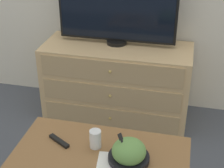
% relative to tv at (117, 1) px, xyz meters
% --- Properties ---
extents(ground_plane, '(12.00, 12.00, 0.00)m').
position_rel_tv_xyz_m(ground_plane, '(0.02, 0.21, -0.99)').
color(ground_plane, '#474C56').
extents(dresser, '(1.21, 0.50, 0.64)m').
position_rel_tv_xyz_m(dresser, '(0.01, -0.06, -0.67)').
color(dresser, tan).
rests_on(dresser, ground_plane).
extents(tv, '(0.95, 0.16, 0.69)m').
position_rel_tv_xyz_m(tv, '(0.00, 0.00, 0.00)').
color(tv, black).
rests_on(tv, dresser).
extents(coffee_table, '(0.95, 0.48, 0.48)m').
position_rel_tv_xyz_m(coffee_table, '(0.17, -1.16, -0.59)').
color(coffee_table, olive).
rests_on(coffee_table, ground_plane).
extents(takeout_bowl, '(0.22, 0.22, 0.16)m').
position_rel_tv_xyz_m(takeout_bowl, '(0.32, -1.19, -0.47)').
color(takeout_bowl, black).
rests_on(takeout_bowl, coffee_table).
extents(drink_cup, '(0.07, 0.07, 0.11)m').
position_rel_tv_xyz_m(drink_cup, '(0.12, -1.12, -0.47)').
color(drink_cup, beige).
rests_on(drink_cup, coffee_table).
extents(napkin, '(0.19, 0.19, 0.00)m').
position_rel_tv_xyz_m(napkin, '(0.25, -1.23, -0.51)').
color(napkin, white).
rests_on(napkin, coffee_table).
extents(remote_control, '(0.14, 0.10, 0.02)m').
position_rel_tv_xyz_m(remote_control, '(-0.09, -1.13, -0.51)').
color(remote_control, black).
rests_on(remote_control, coffee_table).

